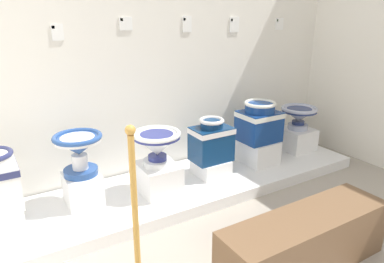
{
  "coord_description": "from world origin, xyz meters",
  "views": [
    {
      "loc": [
        0.6,
        -0.59,
        1.69
      ],
      "look_at": [
        2.26,
        2.14,
        0.6
      ],
      "focal_mm": 33.92,
      "sensor_mm": 36.0,
      "label": 1
    }
  ],
  "objects_px": {
    "info_placard_third": "(126,23)",
    "info_placard_fifth": "(234,24)",
    "antique_toilet_broad_patterned": "(259,121)",
    "info_placard_sixth": "(279,24)",
    "info_placard_second": "(57,32)",
    "antique_toilet_tall_cobalt": "(211,140)",
    "plinth_block_rightmost": "(2,217)",
    "museum_bench": "(305,242)",
    "plinth_block_broad_patterned": "(257,151)",
    "plinth_block_tall_cobalt": "(211,167)",
    "plinth_block_pale_glazed": "(83,189)",
    "info_placard_fourth": "(187,24)",
    "plinth_block_slender_white": "(158,178)",
    "antique_toilet_leftmost": "(299,114)",
    "antique_toilet_slender_white": "(157,143)",
    "antique_toilet_pale_glazed": "(78,147)",
    "stanchion_post_near_left": "(136,232)",
    "plinth_block_leftmost": "(296,139)"
  },
  "relations": [
    {
      "from": "info_placard_third",
      "to": "info_placard_fifth",
      "type": "distance_m",
      "value": 1.23
    },
    {
      "from": "antique_toilet_broad_patterned",
      "to": "info_placard_sixth",
      "type": "distance_m",
      "value": 1.24
    },
    {
      "from": "info_placard_second",
      "to": "antique_toilet_tall_cobalt",
      "type": "bearing_deg",
      "value": -20.81
    },
    {
      "from": "plinth_block_rightmost",
      "to": "museum_bench",
      "type": "bearing_deg",
      "value": -39.16
    },
    {
      "from": "plinth_block_broad_patterned",
      "to": "info_placard_second",
      "type": "relative_size",
      "value": 2.88
    },
    {
      "from": "plinth_block_tall_cobalt",
      "to": "plinth_block_broad_patterned",
      "type": "bearing_deg",
      "value": -0.05
    },
    {
      "from": "plinth_block_pale_glazed",
      "to": "info_placard_fourth",
      "type": "relative_size",
      "value": 1.97
    },
    {
      "from": "plinth_block_slender_white",
      "to": "antique_toilet_broad_patterned",
      "type": "xyz_separation_m",
      "value": [
        1.21,
        0.05,
        0.33
      ]
    },
    {
      "from": "plinth_block_rightmost",
      "to": "antique_toilet_leftmost",
      "type": "bearing_deg",
      "value": 0.3
    },
    {
      "from": "plinth_block_pale_glazed",
      "to": "antique_toilet_slender_white",
      "type": "xyz_separation_m",
      "value": [
        0.64,
        -0.15,
        0.33
      ]
    },
    {
      "from": "antique_toilet_pale_glazed",
      "to": "museum_bench",
      "type": "xyz_separation_m",
      "value": [
        1.09,
        -1.46,
        -0.42
      ]
    },
    {
      "from": "stanchion_post_near_left",
      "to": "info_placard_fifth",
      "type": "bearing_deg",
      "value": 37.37
    },
    {
      "from": "info_placard_third",
      "to": "info_placard_fifth",
      "type": "xyz_separation_m",
      "value": [
        1.23,
        0.0,
        -0.03
      ]
    },
    {
      "from": "antique_toilet_pale_glazed",
      "to": "antique_toilet_leftmost",
      "type": "relative_size",
      "value": 0.97
    },
    {
      "from": "info_placard_third",
      "to": "museum_bench",
      "type": "bearing_deg",
      "value": -75.49
    },
    {
      "from": "antique_toilet_pale_glazed",
      "to": "plinth_block_tall_cobalt",
      "type": "distance_m",
      "value": 1.32
    },
    {
      "from": "plinth_block_slender_white",
      "to": "plinth_block_broad_patterned",
      "type": "height_order",
      "value": "plinth_block_slender_white"
    },
    {
      "from": "antique_toilet_leftmost",
      "to": "info_placard_sixth",
      "type": "bearing_deg",
      "value": 90.13
    },
    {
      "from": "plinth_block_rightmost",
      "to": "stanchion_post_near_left",
      "type": "height_order",
      "value": "stanchion_post_near_left"
    },
    {
      "from": "plinth_block_rightmost",
      "to": "antique_toilet_pale_glazed",
      "type": "height_order",
      "value": "antique_toilet_pale_glazed"
    },
    {
      "from": "antique_toilet_pale_glazed",
      "to": "info_placard_third",
      "type": "bearing_deg",
      "value": 31.32
    },
    {
      "from": "antique_toilet_pale_glazed",
      "to": "antique_toilet_broad_patterned",
      "type": "bearing_deg",
      "value": -2.94
    },
    {
      "from": "plinth_block_rightmost",
      "to": "info_placard_sixth",
      "type": "distance_m",
      "value": 3.42
    },
    {
      "from": "info_placard_second",
      "to": "antique_toilet_pale_glazed",
      "type": "bearing_deg",
      "value": -92.4
    },
    {
      "from": "antique_toilet_pale_glazed",
      "to": "info_placard_sixth",
      "type": "relative_size",
      "value": 2.99
    },
    {
      "from": "plinth_block_slender_white",
      "to": "antique_toilet_slender_white",
      "type": "xyz_separation_m",
      "value": [
        -0.0,
        -0.0,
        0.33
      ]
    },
    {
      "from": "plinth_block_pale_glazed",
      "to": "info_placard_fifth",
      "type": "relative_size",
      "value": 1.91
    },
    {
      "from": "plinth_block_slender_white",
      "to": "plinth_block_tall_cobalt",
      "type": "bearing_deg",
      "value": 4.84
    },
    {
      "from": "plinth_block_tall_cobalt",
      "to": "info_placard_third",
      "type": "xyz_separation_m",
      "value": [
        -0.63,
        0.47,
        1.38
      ]
    },
    {
      "from": "info_placard_fourth",
      "to": "antique_toilet_broad_patterned",
      "type": "bearing_deg",
      "value": -38.1
    },
    {
      "from": "plinth_block_slender_white",
      "to": "info_placard_second",
      "type": "distance_m",
      "value": 1.5
    },
    {
      "from": "antique_toilet_tall_cobalt",
      "to": "museum_bench",
      "type": "distance_m",
      "value": 1.4
    },
    {
      "from": "plinth_block_broad_patterned",
      "to": "museum_bench",
      "type": "distance_m",
      "value": 1.56
    },
    {
      "from": "antique_toilet_slender_white",
      "to": "info_placard_second",
      "type": "distance_m",
      "value": 1.24
    },
    {
      "from": "plinth_block_pale_glazed",
      "to": "plinth_block_leftmost",
      "type": "distance_m",
      "value": 2.5
    },
    {
      "from": "plinth_block_slender_white",
      "to": "info_placard_fifth",
      "type": "distance_m",
      "value": 1.84
    },
    {
      "from": "plinth_block_broad_patterned",
      "to": "info_placard_fifth",
      "type": "bearing_deg",
      "value": 91.3
    },
    {
      "from": "antique_toilet_slender_white",
      "to": "stanchion_post_near_left",
      "type": "height_order",
      "value": "stanchion_post_near_left"
    },
    {
      "from": "plinth_block_leftmost",
      "to": "info_placard_fifth",
      "type": "xyz_separation_m",
      "value": [
        -0.66,
        0.42,
        1.29
      ]
    },
    {
      "from": "antique_toilet_pale_glazed",
      "to": "info_placard_fifth",
      "type": "height_order",
      "value": "info_placard_fifth"
    },
    {
      "from": "plinth_block_slender_white",
      "to": "antique_toilet_leftmost",
      "type": "relative_size",
      "value": 0.93
    },
    {
      "from": "plinth_block_broad_patterned",
      "to": "info_placard_third",
      "type": "xyz_separation_m",
      "value": [
        -1.24,
        0.47,
        1.33
      ]
    },
    {
      "from": "plinth_block_leftmost",
      "to": "info_placard_fourth",
      "type": "distance_m",
      "value": 1.86
    },
    {
      "from": "antique_toilet_broad_patterned",
      "to": "antique_toilet_slender_white",
      "type": "bearing_deg",
      "value": -177.59
    },
    {
      "from": "stanchion_post_near_left",
      "to": "antique_toilet_pale_glazed",
      "type": "bearing_deg",
      "value": 94.77
    },
    {
      "from": "plinth_block_slender_white",
      "to": "info_placard_fourth",
      "type": "height_order",
      "value": "info_placard_fourth"
    },
    {
      "from": "antique_toilet_pale_glazed",
      "to": "info_placard_second",
      "type": "xyz_separation_m",
      "value": [
        0.02,
        0.37,
        0.89
      ]
    },
    {
      "from": "museum_bench",
      "to": "plinth_block_rightmost",
      "type": "bearing_deg",
      "value": 140.84
    },
    {
      "from": "antique_toilet_tall_cobalt",
      "to": "info_placard_second",
      "type": "bearing_deg",
      "value": 159.19
    },
    {
      "from": "plinth_block_pale_glazed",
      "to": "plinth_block_tall_cobalt",
      "type": "xyz_separation_m",
      "value": [
        1.25,
        -0.09,
        -0.06
      ]
    }
  ]
}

